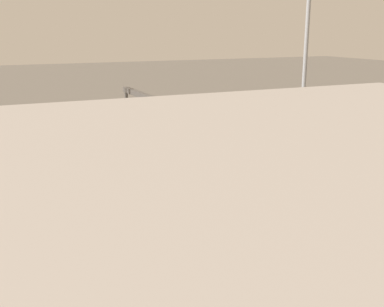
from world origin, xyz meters
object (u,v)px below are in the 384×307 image
at_px(light_mast_3, 308,11).
at_px(train_on_track_5, 191,177).
at_px(train_on_track_1, 234,129).
at_px(signal_gantry, 160,109).

bearing_deg(light_mast_3, train_on_track_5, -12.85).
xyz_separation_m(train_on_track_5, train_on_track_1, (-16.69, -20.00, 0.00)).
bearing_deg(signal_gantry, train_on_track_1, -154.00).
bearing_deg(train_on_track_1, train_on_track_5, 50.16).
distance_m(train_on_track_5, train_on_track_1, 26.05).
xyz_separation_m(train_on_track_1, light_mast_3, (4.59, 22.76, 17.22)).
bearing_deg(train_on_track_5, train_on_track_1, -129.84).
bearing_deg(light_mast_3, train_on_track_1, -101.41).
relative_size(train_on_track_1, light_mast_3, 2.94).
relative_size(train_on_track_1, signal_gantry, 3.02).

